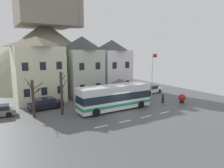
# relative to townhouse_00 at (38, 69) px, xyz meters

# --- Properties ---
(ground_plane) EXTENTS (40.00, 60.00, 0.07)m
(ground_plane) POSITION_rel_townhouse_00_xyz_m (7.32, -12.43, -4.90)
(ground_plane) COLOR #4F5052
(townhouse_00) EXTENTS (6.87, 6.92, 9.75)m
(townhouse_00) POSITION_rel_townhouse_00_xyz_m (0.00, 0.00, 0.00)
(townhouse_00) COLOR beige
(townhouse_00) RESTS_ON ground_plane
(townhouse_01) EXTENTS (5.57, 5.91, 10.01)m
(townhouse_01) POSITION_rel_townhouse_00_xyz_m (7.19, -0.51, 0.13)
(townhouse_01) COLOR beige
(townhouse_01) RESTS_ON ground_plane
(townhouse_02) EXTENTS (5.28, 6.07, 9.57)m
(townhouse_02) POSITION_rel_townhouse_00_xyz_m (13.08, -0.42, -0.09)
(townhouse_02) COLOR white
(townhouse_02) RESTS_ON ground_plane
(hilltop_castle) EXTENTS (38.99, 38.99, 23.45)m
(hilltop_castle) POSITION_rel_townhouse_00_xyz_m (6.39, 20.40, 3.03)
(hilltop_castle) COLOR #6B6955
(hilltop_castle) RESTS_ON ground_plane
(transit_bus) EXTENTS (10.00, 2.66, 3.23)m
(transit_bus) POSITION_rel_townhouse_00_xyz_m (7.21, -10.76, -3.24)
(transit_bus) COLOR silver
(transit_bus) RESTS_ON ground_plane
(bus_shelter) EXTENTS (3.60, 3.60, 3.48)m
(bus_shelter) POSITION_rel_townhouse_00_xyz_m (10.28, -7.22, -1.96)
(bus_shelter) COLOR #473D33
(bus_shelter) RESTS_ON ground_plane
(parked_car_00) EXTENTS (4.49, 2.30, 1.36)m
(parked_car_00) POSITION_rel_townhouse_00_xyz_m (18.46, -5.31, -4.21)
(parked_car_00) COLOR silver
(parked_car_00) RESTS_ON ground_plane
(parked_car_01) EXTENTS (4.22, 2.29, 1.42)m
(parked_car_01) POSITION_rel_townhouse_00_xyz_m (13.88, -6.19, -4.18)
(parked_car_01) COLOR navy
(parked_car_01) RESTS_ON ground_plane
(parked_car_03) EXTENTS (4.47, 2.24, 1.41)m
(parked_car_03) POSITION_rel_townhouse_00_xyz_m (-0.42, -5.55, -4.18)
(parked_car_03) COLOR black
(parked_car_03) RESTS_ON ground_plane
(pedestrian_00) EXTENTS (0.37, 0.35, 1.51)m
(pedestrian_00) POSITION_rel_townhouse_00_xyz_m (15.09, -11.54, -4.06)
(pedestrian_00) COLOR black
(pedestrian_00) RESTS_ON ground_plane
(pedestrian_01) EXTENTS (0.29, 0.31, 1.53)m
(pedestrian_01) POSITION_rel_townhouse_00_xyz_m (15.07, -8.37, -4.06)
(pedestrian_01) COLOR black
(pedestrian_01) RESTS_ON ground_plane
(pedestrian_02) EXTENTS (0.31, 0.31, 1.57)m
(pedestrian_02) POSITION_rel_townhouse_00_xyz_m (11.82, -8.63, -3.97)
(pedestrian_02) COLOR #38332D
(pedestrian_02) RESTS_ON ground_plane
(pedestrian_03) EXTENTS (0.35, 0.37, 1.58)m
(pedestrian_03) POSITION_rel_townhouse_00_xyz_m (10.98, -8.98, -4.00)
(pedestrian_03) COLOR black
(pedestrian_03) RESTS_ON ground_plane
(public_bench) EXTENTS (1.56, 0.48, 0.87)m
(public_bench) POSITION_rel_townhouse_00_xyz_m (12.00, -5.11, -4.40)
(public_bench) COLOR #33473D
(public_bench) RESTS_ON ground_plane
(flagpole) EXTENTS (0.95, 0.10, 7.19)m
(flagpole) POSITION_rel_townhouse_00_xyz_m (15.91, -8.30, -0.71)
(flagpole) COLOR silver
(flagpole) RESTS_ON ground_plane
(harbour_buoy) EXTENTS (1.08, 1.08, 1.33)m
(harbour_buoy) POSITION_rel_townhouse_00_xyz_m (17.52, -13.00, -4.14)
(harbour_buoy) COLOR black
(harbour_buoy) RESTS_ON ground_plane
(bare_tree_00) EXTENTS (0.99, 1.31, 5.18)m
(bare_tree_00) POSITION_rel_townhouse_00_xyz_m (0.74, -9.06, -2.21)
(bare_tree_00) COLOR #382D28
(bare_tree_00) RESTS_ON ground_plane
(bare_tree_01) EXTENTS (2.10, 1.49, 4.62)m
(bare_tree_01) POSITION_rel_townhouse_00_xyz_m (-2.36, -8.40, -2.57)
(bare_tree_01) COLOR #382D28
(bare_tree_01) RESTS_ON ground_plane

